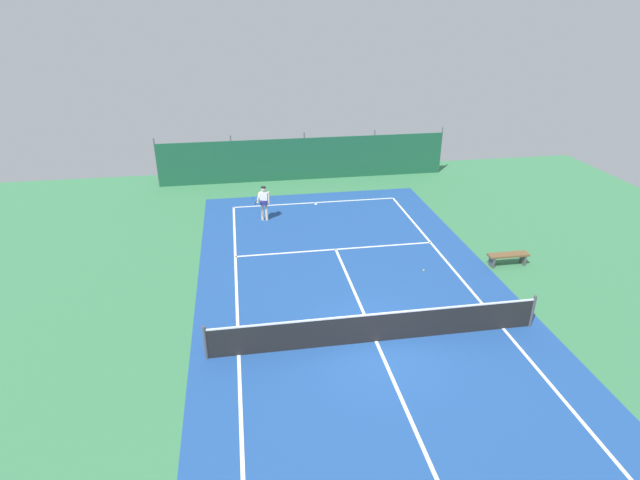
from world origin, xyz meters
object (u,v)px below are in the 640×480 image
object	(u,v)px
tennis_net	(377,327)
courtside_bench	(508,257)
tennis_player	(264,201)
tennis_ball_near_player	(424,270)

from	to	relation	value
tennis_net	courtside_bench	xyz separation A→B (m)	(6.31, 3.96, -0.14)
tennis_net	tennis_player	world-z (taller)	tennis_player
tennis_net	tennis_ball_near_player	bearing A→B (deg)	53.74
tennis_ball_near_player	tennis_net	bearing A→B (deg)	-126.26
tennis_player	tennis_net	bearing A→B (deg)	121.89
tennis_net	tennis_player	xyz separation A→B (m)	(-2.69, 10.04, 0.45)
tennis_ball_near_player	courtside_bench	world-z (taller)	courtside_bench
tennis_ball_near_player	courtside_bench	bearing A→B (deg)	-1.07
tennis_net	courtside_bench	size ratio (longest dim) A/B	6.33
tennis_ball_near_player	courtside_bench	size ratio (longest dim) A/B	0.04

